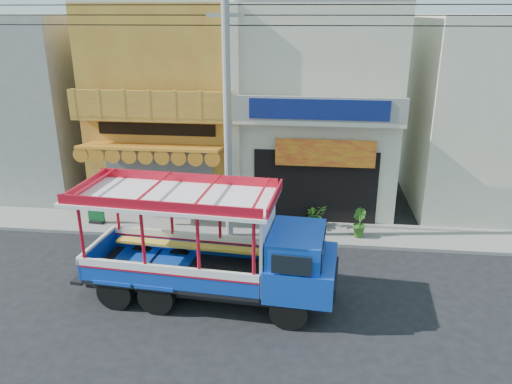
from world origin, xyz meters
TOP-DOWN VIEW (x-y plane):
  - ground at (0.00, 0.00)m, footprint 90.00×90.00m
  - sidewalk at (0.00, 4.00)m, footprint 30.00×2.00m
  - shophouse_left at (-4.00, 7.96)m, footprint 6.00×7.50m
  - shophouse_right at (2.00, 7.96)m, footprint 6.00×6.75m
  - party_pilaster at (-1.00, 4.85)m, footprint 0.35×0.30m
  - filler_building_left at (-11.00, 8.00)m, footprint 6.00×6.00m
  - filler_building_right at (9.00, 8.00)m, footprint 6.00×6.00m
  - utility_pole at (-0.85, 3.30)m, footprint 28.00×0.26m
  - songthaew_truck at (-0.41, -0.77)m, footprint 7.31×2.86m
  - green_sign at (-6.21, 3.83)m, footprint 0.65×0.34m
  - potted_plant_a at (2.06, 4.49)m, footprint 1.00×0.95m
  - potted_plant_b at (3.58, 3.77)m, footprint 0.62×0.69m

SIDE VIEW (x-z plane):
  - ground at x=0.00m, z-range 0.00..0.00m
  - sidewalk at x=0.00m, z-range 0.00..0.12m
  - green_sign at x=-6.21m, z-range 0.04..1.03m
  - potted_plant_a at x=2.06m, z-range 0.12..0.99m
  - potted_plant_b at x=3.58m, z-range 0.12..1.15m
  - songthaew_truck at x=-0.41m, z-range -0.06..3.28m
  - filler_building_left at x=-11.00m, z-range 0.00..7.60m
  - filler_building_right at x=9.00m, z-range 0.00..7.60m
  - party_pilaster at x=-1.00m, z-range 0.00..8.00m
  - shophouse_right at x=2.00m, z-range -0.01..8.23m
  - shophouse_left at x=-4.00m, z-range -0.01..8.23m
  - utility_pole at x=-0.85m, z-range 0.53..9.53m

